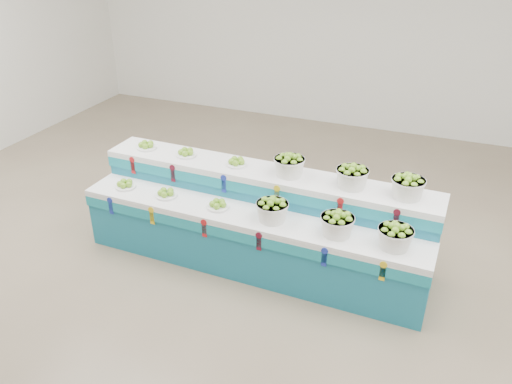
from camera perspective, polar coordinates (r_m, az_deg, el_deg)
ground at (r=5.88m, az=-2.79°, el=-8.67°), size 10.00×10.00×0.00m
back_wall at (r=9.60m, az=10.14°, el=18.57°), size 10.00×0.00×10.00m
display_stand at (r=5.80m, az=-0.00°, el=-3.14°), size 3.90×1.09×1.02m
plate_lower_left at (r=6.20m, az=-14.07°, el=0.88°), size 0.25×0.25×0.10m
plate_lower_mid at (r=5.91m, az=-9.79°, el=-0.07°), size 0.25×0.25×0.10m
plate_lower_right at (r=5.61m, az=-4.17°, el=-1.32°), size 0.25×0.25×0.10m
basket_lower_left at (r=5.35m, az=1.78°, el=-1.95°), size 0.34×0.34×0.24m
basket_lower_mid at (r=5.17m, az=8.85°, el=-3.44°), size 0.34×0.34×0.24m
basket_lower_right at (r=5.09m, az=14.94°, el=-4.68°), size 0.34×0.34×0.24m
plate_upper_left at (r=6.42m, az=-11.88°, el=5.06°), size 0.25×0.25×0.10m
plate_upper_mid at (r=6.14m, az=-7.63°, el=4.33°), size 0.25×0.25×0.10m
plate_upper_right at (r=5.86m, az=-2.13°, el=3.35°), size 0.25×0.25×0.10m
basket_upper_left at (r=5.61m, az=3.65°, el=2.96°), size 0.34×0.34×0.24m
basket_upper_mid at (r=5.44m, az=10.43°, el=1.70°), size 0.34×0.34×0.24m
basket_upper_right at (r=5.36m, az=16.23°, el=0.60°), size 0.34×0.34×0.24m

